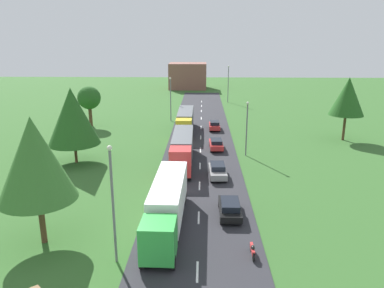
% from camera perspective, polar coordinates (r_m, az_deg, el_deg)
% --- Properties ---
extents(road, '(10.00, 140.00, 0.06)m').
position_cam_1_polar(road, '(41.58, 1.18, -5.70)').
color(road, '#2B2B30').
rests_on(road, ground).
extents(lane_marking_centre, '(0.16, 119.54, 0.01)m').
position_cam_1_polar(lane_marking_centre, '(36.92, 1.11, -8.53)').
color(lane_marking_centre, white).
rests_on(lane_marking_centre, road).
extents(truck_lead, '(2.75, 12.92, 3.70)m').
position_cam_1_polar(truck_lead, '(31.22, -3.84, -9.10)').
color(truck_lead, green).
rests_on(truck_lead, road).
extents(truck_second, '(2.64, 12.99, 3.55)m').
position_cam_1_polar(truck_second, '(46.60, -1.49, -0.56)').
color(truck_second, red).
rests_on(truck_second, road).
extents(truck_third, '(2.55, 12.92, 3.48)m').
position_cam_1_polar(truck_third, '(62.56, -1.04, 3.69)').
color(truck_third, yellow).
rests_on(truck_third, road).
extents(car_second, '(1.91, 4.60, 1.46)m').
position_cam_1_polar(car_second, '(33.65, 5.85, -9.73)').
color(car_second, black).
rests_on(car_second, road).
extents(car_third, '(2.03, 4.46, 1.53)m').
position_cam_1_polar(car_third, '(42.46, 3.97, -4.07)').
color(car_third, gray).
rests_on(car_third, road).
extents(car_fourth, '(2.01, 4.40, 1.50)m').
position_cam_1_polar(car_fourth, '(53.00, 3.74, 0.01)').
color(car_fourth, red).
rests_on(car_fourth, road).
extents(car_fifth, '(1.87, 4.20, 1.55)m').
position_cam_1_polar(car_fifth, '(64.38, 3.48, 2.90)').
color(car_fifth, red).
rests_on(car_fifth, road).
extents(motorcycle_courier, '(0.28, 1.94, 0.91)m').
position_cam_1_polar(motorcycle_courier, '(28.34, 9.29, -15.80)').
color(motorcycle_courier, black).
rests_on(motorcycle_courier, road).
extents(lamppost_lead, '(0.36, 0.36, 8.63)m').
position_cam_1_polar(lamppost_lead, '(26.05, -12.12, -8.34)').
color(lamppost_lead, slate).
rests_on(lamppost_lead, ground).
extents(lamppost_second, '(0.36, 0.36, 7.38)m').
position_cam_1_polar(lamppost_second, '(49.91, 8.45, 2.79)').
color(lamppost_second, slate).
rests_on(lamppost_second, ground).
extents(lamppost_third, '(0.36, 0.36, 8.33)m').
position_cam_1_polar(lamppost_third, '(71.24, -3.32, 7.26)').
color(lamppost_third, slate).
rests_on(lamppost_third, ground).
extents(lamppost_fourth, '(0.36, 0.36, 9.02)m').
position_cam_1_polar(lamppost_fourth, '(92.93, 5.61, 9.45)').
color(lamppost_fourth, slate).
rests_on(lamppost_fourth, ground).
extents(tree_oak, '(4.11, 4.11, 7.22)m').
position_cam_1_polar(tree_oak, '(69.16, -15.57, 6.83)').
color(tree_oak, '#513823').
rests_on(tree_oak, ground).
extents(tree_birch, '(5.79, 5.79, 10.03)m').
position_cam_1_polar(tree_birch, '(29.52, -23.09, -2.17)').
color(tree_birch, '#513823').
rests_on(tree_birch, ground).
extents(tree_maple, '(6.48, 6.48, 9.61)m').
position_cam_1_polar(tree_maple, '(48.46, -17.94, 4.07)').
color(tree_maple, '#513823').
rests_on(tree_maple, ground).
extents(tree_pine, '(5.25, 5.25, 9.77)m').
position_cam_1_polar(tree_pine, '(61.56, 22.86, 6.76)').
color(tree_pine, '#513823').
rests_on(tree_pine, ground).
extents(distant_building, '(11.59, 9.98, 7.96)m').
position_cam_1_polar(distant_building, '(119.21, -0.64, 10.46)').
color(distant_building, brown).
rests_on(distant_building, ground).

